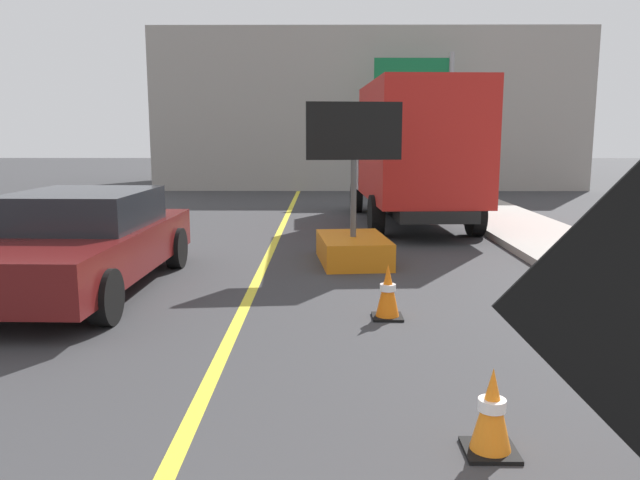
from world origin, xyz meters
name	(u,v)px	position (x,y,z in m)	size (l,w,h in m)	color
lane_center_stripe	(229,341)	(0.00, 6.00, 0.00)	(0.14, 36.00, 0.01)	yellow
arrow_board_trailer	(353,235)	(1.50, 10.17, 0.48)	(1.60, 1.91, 2.70)	orange
box_truck	(412,150)	(3.11, 14.85, 1.80)	(2.68, 6.89, 3.32)	black
pickup_car	(80,241)	(-2.39, 8.21, 0.70)	(2.19, 4.83, 1.38)	#591414
highway_guide_sign	(428,99)	(4.65, 22.09, 3.42)	(2.79, 0.18, 5.00)	gray
far_building_block	(365,113)	(2.81, 28.36, 3.12)	(17.12, 8.48, 6.24)	gray
traffic_cone_near_sign	(492,412)	(2.16, 3.65, 0.30)	(0.36, 0.36, 0.61)	black
traffic_cone_mid_lane	(388,292)	(1.77, 6.86, 0.32)	(0.36, 0.36, 0.66)	black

